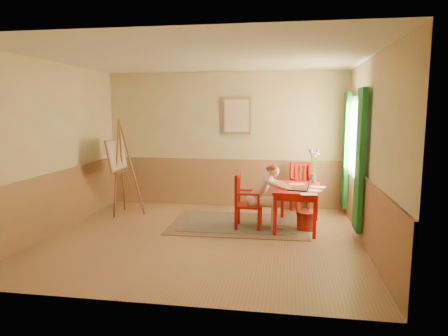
% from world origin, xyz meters
% --- Properties ---
extents(room, '(5.04, 4.54, 2.84)m').
position_xyz_m(room, '(0.00, 0.00, 1.40)').
color(room, tan).
rests_on(room, ground).
extents(wainscot, '(5.00, 4.50, 1.00)m').
position_xyz_m(wainscot, '(0.00, 0.80, 0.50)').
color(wainscot, '#A97D55').
rests_on(wainscot, room).
extents(window, '(0.12, 2.01, 2.20)m').
position_xyz_m(window, '(2.42, 1.10, 1.35)').
color(window, white).
rests_on(window, room).
extents(wall_portrait, '(0.60, 0.05, 0.76)m').
position_xyz_m(wall_portrait, '(0.25, 2.20, 1.90)').
color(wall_portrait, '#906F4F').
rests_on(wall_portrait, room).
extents(rug, '(2.44, 1.65, 0.02)m').
position_xyz_m(rug, '(0.48, 0.83, 0.01)').
color(rug, '#8C7251').
rests_on(rug, room).
extents(table, '(0.83, 1.26, 0.72)m').
position_xyz_m(table, '(1.49, 0.79, 0.63)').
color(table, red).
rests_on(table, room).
extents(chair_left, '(0.44, 0.42, 0.94)m').
position_xyz_m(chair_left, '(0.62, 0.63, 0.47)').
color(chair_left, red).
rests_on(chair_left, room).
extents(chair_back, '(0.56, 0.57, 0.98)m').
position_xyz_m(chair_back, '(1.62, 1.94, 0.49)').
color(chair_back, red).
rests_on(chair_back, room).
extents(figure, '(0.82, 0.36, 1.12)m').
position_xyz_m(figure, '(0.94, 0.62, 0.62)').
color(figure, beige).
rests_on(figure, room).
extents(laptop, '(0.42, 0.31, 0.23)m').
position_xyz_m(laptop, '(1.55, 0.49, 0.77)').
color(laptop, '#1E2338').
rests_on(laptop, table).
extents(papers, '(0.64, 1.08, 0.00)m').
position_xyz_m(papers, '(1.67, 0.64, 0.72)').
color(papers, white).
rests_on(papers, table).
extents(vase, '(0.20, 0.30, 0.62)m').
position_xyz_m(vase, '(1.77, 1.24, 1.00)').
color(vase, '#3F724C').
rests_on(vase, table).
extents(wastebasket, '(0.30, 0.30, 0.31)m').
position_xyz_m(wastebasket, '(1.63, 0.68, 0.16)').
color(wastebasket, '#A0271C').
rests_on(wastebasket, room).
extents(easel, '(0.63, 0.82, 1.85)m').
position_xyz_m(easel, '(-1.92, 1.21, 1.09)').
color(easel, brown).
rests_on(easel, room).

